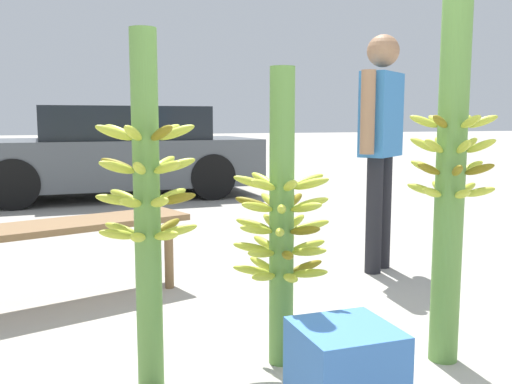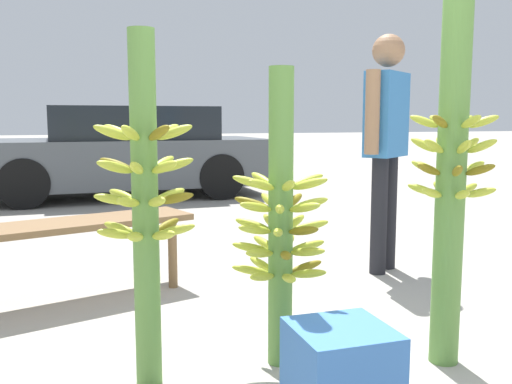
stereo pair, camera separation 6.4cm
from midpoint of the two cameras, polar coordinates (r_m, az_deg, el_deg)
The scene contains 7 objects.
banana_stalk_left at distance 2.40m, azimuth -11.60°, elevation -1.21°, with size 0.42×0.42×1.49m.
banana_stalk_center at distance 2.58m, azimuth 1.87°, elevation -2.98°, with size 0.45×0.45×1.36m.
banana_stalk_right at distance 2.72m, azimuth 18.22°, elevation 1.25°, with size 0.39×0.39×1.69m.
vendor_person at distance 4.27m, azimuth 11.97°, elevation 5.96°, with size 0.56×0.46×1.73m.
market_bench at distance 3.73m, azimuth -18.70°, elevation -3.95°, with size 1.55×0.84×0.50m.
parked_car at distance 8.56m, azimuth -14.29°, elevation 3.83°, with size 4.18×1.95×1.30m.
produce_crate at distance 2.27m, azimuth 8.05°, elevation -17.42°, with size 0.36×0.36×0.36m.
Camera 1 is at (-1.05, -1.93, 1.13)m, focal length 40.00 mm.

